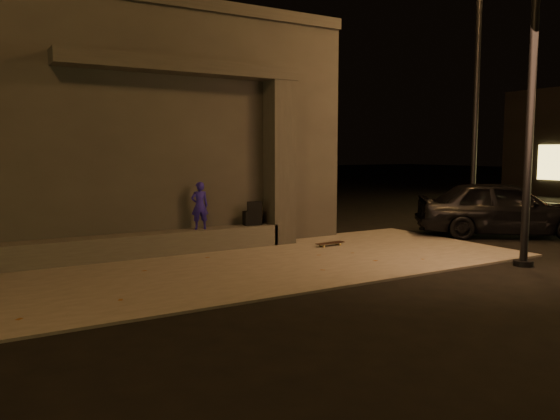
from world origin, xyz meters
TOP-DOWN VIEW (x-y plane):
  - ground at (0.00, 0.00)m, footprint 120.00×120.00m
  - sidewalk at (0.00, 2.00)m, footprint 11.00×4.40m
  - building at (-1.00, 6.49)m, footprint 9.00×5.10m
  - ledge at (-1.50, 3.75)m, footprint 6.00×0.55m
  - column at (1.70, 3.75)m, footprint 0.55×0.55m
  - canopy at (-0.50, 3.80)m, footprint 5.00×0.70m
  - skateboarder at (-0.22, 3.75)m, footprint 0.39×0.29m
  - backpack at (1.01, 3.75)m, footprint 0.41×0.30m
  - skateboard at (2.42, 2.79)m, footprint 0.70×0.23m
  - street_lamp_0 at (4.37, -0.57)m, footprint 0.36×0.36m
  - street_lamp_2 at (7.23, 3.01)m, footprint 0.36×0.36m
  - car_a at (7.05, 1.94)m, footprint 4.27×3.81m

SIDE VIEW (x-z plane):
  - ground at x=0.00m, z-range 0.00..0.00m
  - sidewalk at x=0.00m, z-range 0.00..0.04m
  - skateboard at x=2.42m, z-range 0.06..0.14m
  - ledge at x=-1.50m, z-range 0.04..0.49m
  - backpack at x=1.01m, z-range 0.41..0.94m
  - car_a at x=7.05m, z-range 0.00..1.40m
  - skateboarder at x=-0.22m, z-range 0.49..1.48m
  - column at x=1.70m, z-range 0.04..3.64m
  - building at x=-1.00m, z-range -0.01..5.22m
  - street_lamp_0 at x=4.37m, z-range 0.47..7.07m
  - canopy at x=-0.50m, z-range 3.64..3.92m
  - street_lamp_2 at x=7.23m, z-range 0.48..7.41m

